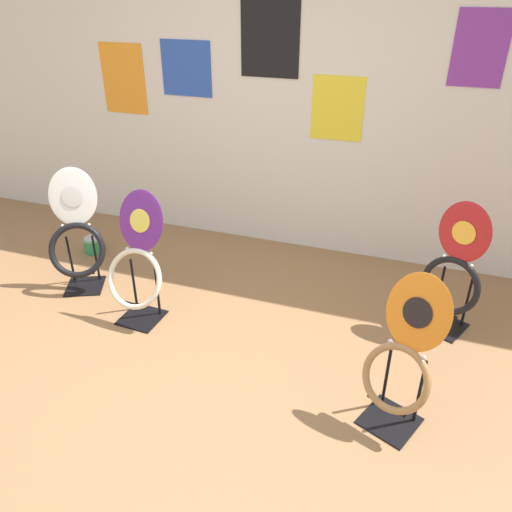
{
  "coord_description": "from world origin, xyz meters",
  "views": [
    {
      "loc": [
        1.2,
        -1.72,
        2.15
      ],
      "look_at": [
        0.27,
        0.97,
        0.55
      ],
      "focal_mm": 35.0,
      "sensor_mm": 36.0,
      "label": 1
    }
  ],
  "objects": [
    {
      "name": "ground_plane",
      "position": [
        0.0,
        0.0,
        0.0
      ],
      "size": [
        14.0,
        14.0,
        0.0
      ],
      "primitive_type": "plane",
      "color": "#8E6642"
    },
    {
      "name": "wall_back",
      "position": [
        -0.0,
        2.25,
        1.3
      ],
      "size": [
        8.0,
        0.07,
        2.6
      ],
      "color": "silver",
      "rests_on": "ground_plane"
    },
    {
      "name": "toilet_seat_display_crimson_swirl",
      "position": [
        1.52,
        1.37,
        0.44
      ],
      "size": [
        0.42,
        0.37,
        0.94
      ],
      "color": "black",
      "rests_on": "ground_plane"
    },
    {
      "name": "toilet_seat_display_white_plain",
      "position": [
        -1.18,
        1.0,
        0.41
      ],
      "size": [
        0.5,
        0.47,
        0.93
      ],
      "color": "black",
      "rests_on": "ground_plane"
    },
    {
      "name": "toilet_seat_display_purple_note",
      "position": [
        -0.53,
        0.79,
        0.42
      ],
      "size": [
        0.43,
        0.36,
        0.92
      ],
      "color": "black",
      "rests_on": "ground_plane"
    },
    {
      "name": "toilet_seat_display_orange_sun",
      "position": [
        1.27,
        0.39,
        0.41
      ],
      "size": [
        0.45,
        0.42,
        0.88
      ],
      "color": "black",
      "rests_on": "ground_plane"
    },
    {
      "name": "paint_can",
      "position": [
        -1.44,
        1.5,
        0.07
      ],
      "size": [
        0.17,
        0.17,
        0.14
      ],
      "color": "#2D8E4C",
      "rests_on": "ground_plane"
    }
  ]
}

